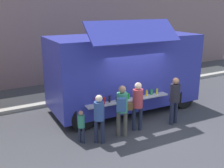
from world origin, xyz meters
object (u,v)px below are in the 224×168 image
(child_near_queue, at_px, (81,124))
(food_truck_main, at_px, (124,70))
(customer_front_ordering, at_px, (137,102))
(customer_extra_browsing, at_px, (175,97))
(trash_bin, at_px, (165,74))
(customer_rear_waiting, at_px, (99,115))
(customer_mid_with_backpack, at_px, (122,106))

(child_near_queue, bearing_deg, food_truck_main, -0.34)
(customer_front_ordering, relative_size, customer_extra_browsing, 0.99)
(trash_bin, distance_m, customer_rear_waiting, 7.87)
(trash_bin, relative_size, customer_extra_browsing, 0.58)
(customer_front_ordering, bearing_deg, customer_rear_waiting, 118.32)
(child_near_queue, bearing_deg, customer_rear_waiting, -64.17)
(customer_mid_with_backpack, bearing_deg, food_truck_main, 2.48)
(child_near_queue, bearing_deg, customer_extra_browsing, -39.48)
(customer_rear_waiting, bearing_deg, customer_front_ordering, -42.99)
(food_truck_main, height_order, customer_rear_waiting, food_truck_main)
(customer_front_ordering, height_order, customer_rear_waiting, customer_front_ordering)
(food_truck_main, relative_size, child_near_queue, 5.61)
(trash_bin, relative_size, child_near_queue, 0.95)
(customer_mid_with_backpack, distance_m, customer_extra_browsing, 2.20)
(food_truck_main, xyz_separation_m, child_near_queue, (-2.74, -1.83, -1.03))
(trash_bin, bearing_deg, food_truck_main, -151.21)
(customer_front_ordering, bearing_deg, customer_mid_with_backpack, 124.14)
(customer_front_ordering, xyz_separation_m, customer_rear_waiting, (-1.54, -0.17, -0.07))
(trash_bin, distance_m, customer_front_ordering, 6.55)
(food_truck_main, distance_m, child_near_queue, 3.46)
(food_truck_main, xyz_separation_m, customer_rear_waiting, (-2.26, -2.11, -0.73))
(trash_bin, relative_size, customer_front_ordering, 0.59)
(food_truck_main, height_order, customer_mid_with_backpack, food_truck_main)
(trash_bin, relative_size, customer_mid_with_backpack, 0.59)
(customer_mid_with_backpack, bearing_deg, trash_bin, -15.38)
(customer_mid_with_backpack, bearing_deg, customer_rear_waiting, 127.69)
(customer_mid_with_backpack, distance_m, customer_rear_waiting, 0.85)
(food_truck_main, xyz_separation_m, customer_mid_with_backpack, (-1.42, -2.10, -0.61))
(customer_extra_browsing, bearing_deg, food_truck_main, 12.07)
(food_truck_main, xyz_separation_m, trash_bin, (4.22, 2.32, -1.17))
(food_truck_main, distance_m, customer_extra_browsing, 2.39)
(child_near_queue, bearing_deg, trash_bin, -3.26)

